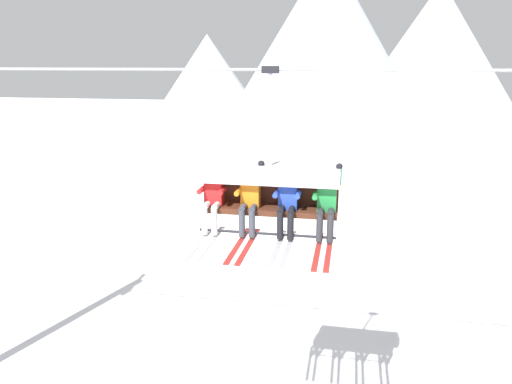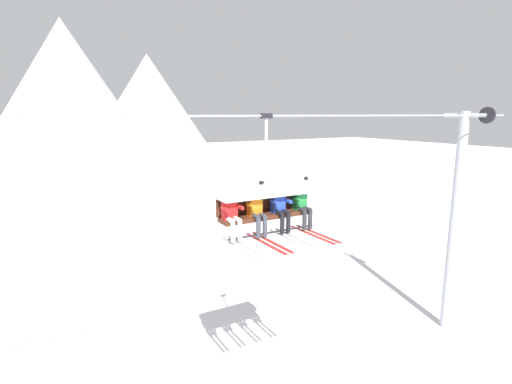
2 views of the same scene
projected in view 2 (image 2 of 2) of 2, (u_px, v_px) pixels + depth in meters
The scene contains 9 objects.
mountain_peak_central at pixel (67, 111), 38.65m from camera, with size 21.05×21.05×17.14m.
mountain_peak_east at pixel (150, 119), 49.51m from camera, with size 19.92×19.92×15.42m.
lift_tower_far at pixel (455, 218), 14.98m from camera, with size 0.36×1.88×8.53m.
lift_cable at pixel (262, 116), 9.21m from camera, with size 19.86×0.05×0.05m.
chairlift_chair at pixel (264, 195), 9.69m from camera, with size 2.42×0.74×2.81m.
skier_red at pixel (232, 214), 9.07m from camera, with size 0.46×1.70×1.23m.
skier_orange at pixel (257, 209), 9.40m from camera, with size 0.48×1.70×1.34m.
skier_blue at pixel (281, 207), 9.72m from camera, with size 0.46×1.70×1.23m.
skier_green at pixel (303, 203), 10.05m from camera, with size 0.48×1.70×1.34m.
Camera 2 is at (-4.03, -8.85, 8.29)m, focal length 28.00 mm.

